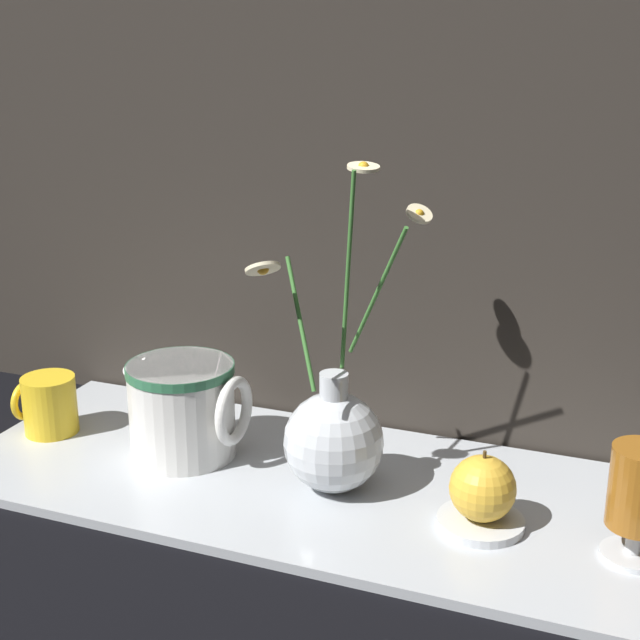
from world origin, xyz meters
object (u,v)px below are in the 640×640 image
orange_fruit (483,488)px  ceramic_pitcher (183,406)px  tea_glass (640,493)px  yellow_mug (48,405)px  vase_with_flowers (334,437)px

orange_fruit → ceramic_pitcher: bearing=174.3°
tea_glass → yellow_mug: bearing=177.3°
vase_with_flowers → ceramic_pitcher: bearing=176.0°
vase_with_flowers → ceramic_pitcher: size_ratio=2.39×
orange_fruit → vase_with_flowers: bearing=172.4°
ceramic_pitcher → orange_fruit: size_ratio=1.99×
tea_glass → orange_fruit: size_ratio=1.53×
tea_glass → orange_fruit: (-0.16, 0.00, -0.03)m
yellow_mug → tea_glass: tea_glass is taller
vase_with_flowers → yellow_mug: (-0.42, 0.01, -0.03)m
ceramic_pitcher → tea_glass: ceramic_pitcher is taller
ceramic_pitcher → tea_glass: (0.56, -0.04, 0.01)m
ceramic_pitcher → tea_glass: size_ratio=1.30×
vase_with_flowers → ceramic_pitcher: (-0.21, 0.01, 0.00)m
ceramic_pitcher → tea_glass: bearing=-4.4°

